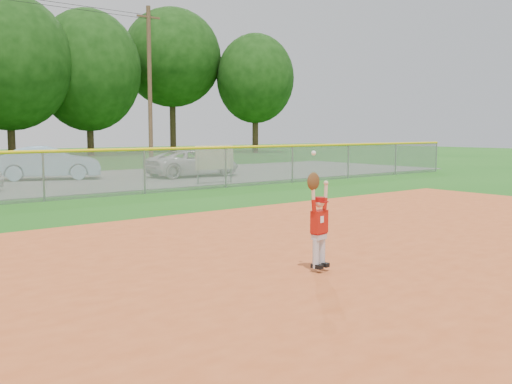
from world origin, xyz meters
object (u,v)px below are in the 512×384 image
Objects in this scene: car_blue at (48,163)px; car_white_b at (193,163)px; ballplayer at (318,220)px; sponsor_sign at (215,158)px.

car_white_b is at bearing -90.94° from car_blue.
car_blue is at bearing 82.93° from ballplayer.
ballplayer reaches higher than sponsor_sign.
sponsor_sign is at bearing 61.64° from ballplayer.
car_blue is 18.78m from ballplayer.
ballplayer is (-8.06, -16.21, 0.18)m from car_white_b.
car_white_b is 18.11m from ballplayer.
sponsor_sign reaches higher than car_white_b.
ballplayer is at bearing -118.36° from sponsor_sign.
car_blue is 2.48× the size of ballplayer.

